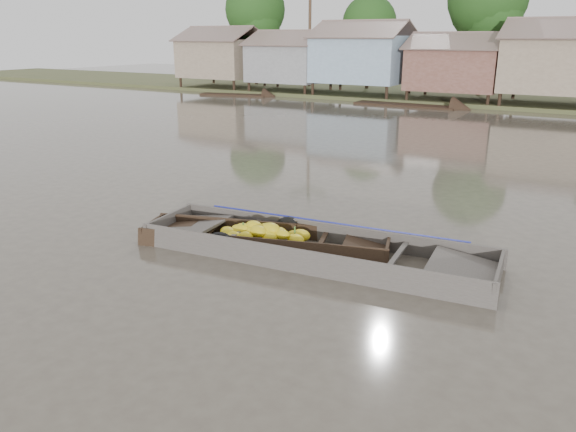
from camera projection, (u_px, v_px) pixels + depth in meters
The scene contains 4 objects.
ground at pixel (258, 255), 11.63m from camera, with size 120.00×120.00×0.00m, color #494238.
riverbank at pixel (576, 56), 35.33m from camera, with size 120.00×12.47×10.22m.
banana_boat at pixel (262, 239), 12.09m from camera, with size 5.51×2.79×0.74m.
viewer_boat at pixel (315, 254), 11.53m from camera, with size 7.46×2.63×0.59m.
Camera 1 is at (6.03, -9.01, 4.34)m, focal length 35.00 mm.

